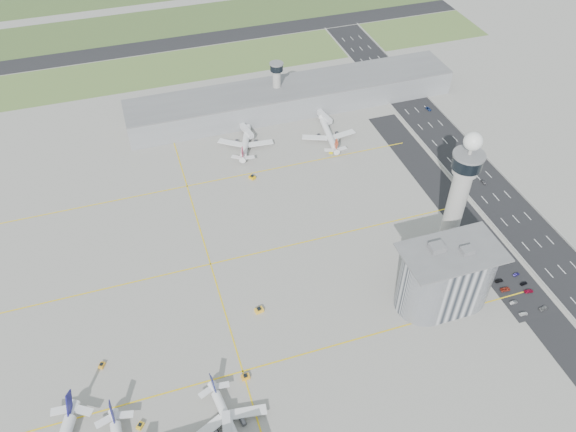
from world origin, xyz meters
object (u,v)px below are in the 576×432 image
object	(u,v)px
tug_4	(252,177)
car_lot_2	(505,289)
car_lot_7	(529,291)
car_lot_4	(489,265)
car_lot_10	(505,261)
secondary_tower	(277,82)
car_lot_5	(476,253)
jet_bridge_far_1	(319,113)
airplane_near_c	(228,421)
tug_2	(245,377)
car_hw_4	(369,68)
control_tower	(460,188)
car_lot_3	(499,281)
tug_5	(331,151)
car_lot_1	(514,302)
airplane_far_b	(329,130)
jet_bridge_far_0	(242,127)
car_hw_1	(484,182)
airplane_far_a	(245,138)
car_lot_8	(524,283)
tug_0	(102,365)
car_lot_9	(516,274)
car_lot_0	(523,314)
tug_3	(259,310)
car_hw_2	(429,109)
admin_building	(446,277)
car_lot_6	(543,308)
tug_1	(140,425)
car_lot_11	(500,253)

from	to	relation	value
tug_4	car_lot_2	bearing A→B (deg)	96.74
tug_4	car_lot_7	bearing A→B (deg)	98.60
car_lot_4	car_lot_10	bearing A→B (deg)	-91.36
secondary_tower	car_lot_5	distance (m)	162.49
car_lot_2	jet_bridge_far_1	bearing A→B (deg)	15.87
airplane_near_c	tug_2	bearing A→B (deg)	140.59
car_hw_4	control_tower	bearing A→B (deg)	-94.22
jet_bridge_far_1	car_lot_3	size ratio (longest dim) A/B	3.48
airplane_near_c	tug_4	world-z (taller)	airplane_near_c
tug_5	car_hw_4	distance (m)	105.77
tug_4	car_lot_1	xyz separation A→B (m)	(86.28, -119.49, -0.39)
control_tower	car_lot_5	world-z (taller)	control_tower
airplane_far_b	car_lot_5	world-z (taller)	airplane_far_b
car_lot_3	car_lot_10	world-z (taller)	car_lot_3
jet_bridge_far_0	car_hw_1	size ratio (longest dim) A/B	3.55
tug_2	car_lot_2	size ratio (longest dim) A/B	0.71
airplane_near_c	airplane_far_a	xyz separation A→B (m)	(50.83, 167.87, 0.44)
tug_5	car_lot_8	bearing A→B (deg)	-42.21
tug_0	car_lot_9	xyz separation A→B (m)	(185.46, -9.94, -0.26)
jet_bridge_far_0	car_lot_0	xyz separation A→B (m)	(80.29, -172.58, -2.19)
tug_3	car_lot_7	size ratio (longest dim) A/B	0.86
tug_3	car_hw_2	world-z (taller)	tug_3
tug_2	car_hw_2	bearing A→B (deg)	-49.78
car_hw_1	airplane_near_c	bearing A→B (deg)	-153.72
car_lot_5	admin_building	bearing A→B (deg)	114.75
car_lot_0	car_lot_8	bearing A→B (deg)	-31.43
car_lot_4	car_lot_9	xyz separation A→B (m)	(8.89, -8.65, -0.09)
car_hw_1	jet_bridge_far_0	bearing A→B (deg)	138.52
car_lot_2	car_hw_4	bearing A→B (deg)	-2.12
jet_bridge_far_0	car_lot_1	distance (m)	184.22
car_lot_6	tug_1	bearing A→B (deg)	80.11
tug_1	car_lot_7	distance (m)	173.81
secondary_tower	tug_5	size ratio (longest dim) A/B	11.41
jet_bridge_far_1	tug_4	distance (m)	73.13
car_lot_1	car_lot_2	size ratio (longest dim) A/B	0.81
car_hw_4	admin_building	bearing A→B (deg)	-97.89
tug_2	car_lot_5	world-z (taller)	tug_2
car_lot_6	car_hw_4	size ratio (longest dim) A/B	1.11
car_lot_4	car_lot_2	bearing A→B (deg)	174.80
car_lot_2	car_hw_1	world-z (taller)	car_hw_1
airplane_far_b	car_lot_0	world-z (taller)	airplane_far_b
airplane_far_b	car_lot_11	size ratio (longest dim) A/B	8.81
tug_1	car_lot_9	xyz separation A→B (m)	(174.07, 20.25, -0.28)
airplane_far_b	tug_0	xyz separation A→B (m)	(-142.33, -118.99, -4.65)
car_lot_0	tug_3	bearing A→B (deg)	75.25
jet_bridge_far_0	car_lot_10	bearing A→B (deg)	22.19
tug_3	car_lot_2	distance (m)	110.83
airplane_far_b	car_hw_4	size ratio (longest dim) A/B	10.59
car_lot_6	car_lot_8	world-z (taller)	car_lot_8
airplane_near_c	admin_building	bearing A→B (deg)	97.74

